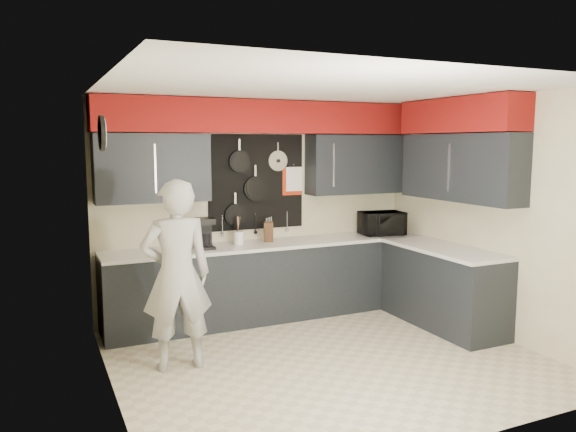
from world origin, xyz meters
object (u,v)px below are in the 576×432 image
knife_block (268,232)px  coffee_maker (205,233)px  utensil_crock (239,238)px  microwave (382,223)px  person (177,275)px

knife_block → coffee_maker: (-0.82, -0.10, 0.06)m
utensil_crock → coffee_maker: size_ratio=0.43×
knife_block → coffee_maker: 0.83m
microwave → person: size_ratio=0.30×
utensil_crock → knife_block: bearing=-1.2°
utensil_crock → person: (-1.01, -1.11, -0.11)m
knife_block → utensil_crock: size_ratio=1.61×
coffee_maker → person: person is taller
knife_block → coffee_maker: coffee_maker is taller
person → utensil_crock: bearing=-127.8°
knife_block → person: size_ratio=0.13×
coffee_maker → microwave: bearing=1.8°
microwave → utensil_crock: bearing=-175.1°
knife_block → utensil_crock: bearing=-162.0°
microwave → person: person is taller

